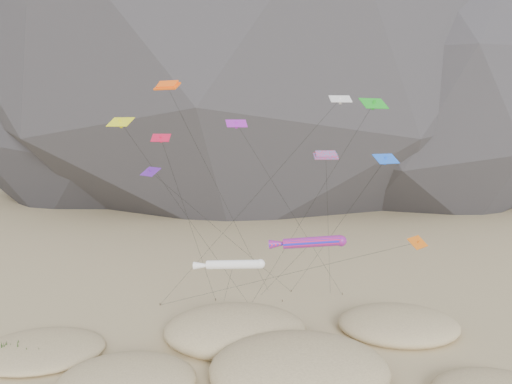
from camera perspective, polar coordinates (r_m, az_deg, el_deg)
dunes at (r=44.59m, az=-1.36°, el=-20.43°), size 50.56×35.28×4.47m
kite_stakes at (r=63.15m, az=1.25°, el=-12.41°), size 23.19×7.77×0.30m
rainbow_tube_kite at (r=49.42m, az=6.10°, el=-5.73°), size 7.55×15.85×11.23m
white_tube_kite at (r=44.45m, az=-2.95°, el=-8.29°), size 6.38×18.43×10.22m
orange_parafoil at (r=47.55m, az=-9.88°, el=11.43°), size 12.03×18.07×25.86m
multi_parafoil at (r=51.84m, az=7.99°, el=3.98°), size 4.47×12.10×19.20m
delta_kites at (r=47.47m, az=3.07°, el=4.67°), size 29.48×21.90×24.60m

